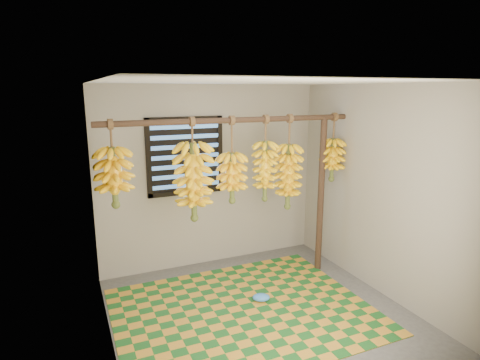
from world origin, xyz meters
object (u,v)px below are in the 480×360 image
plastic_bag (261,297)px  banana_bunch_a (114,177)px  banana_bunch_e (288,177)px  banana_bunch_f (332,160)px  banana_bunch_d (265,171)px  support_post (321,196)px  banana_bunch_c (232,178)px  banana_bunch_b (193,182)px  woven_mat (243,311)px

plastic_bag → banana_bunch_a: bearing=162.1°
plastic_bag → banana_bunch_e: (0.59, 0.47, 1.25)m
banana_bunch_f → banana_bunch_d: bearing=-180.0°
support_post → banana_bunch_a: size_ratio=2.25×
banana_bunch_c → banana_bunch_d: same height
banana_bunch_a → banana_bunch_c: (1.29, 0.00, -0.12)m
banana_bunch_c → banana_bunch_b: bearing=180.0°
banana_bunch_a → banana_bunch_c: same height
plastic_bag → banana_bunch_f: (1.23, 0.47, 1.41)m
banana_bunch_d → banana_bunch_c: bearing=180.0°
woven_mat → banana_bunch_a: 1.96m
banana_bunch_a → banana_bunch_e: (2.03, 0.00, -0.17)m
woven_mat → banana_bunch_d: 1.59m
banana_bunch_d → banana_bunch_e: 0.33m
support_post → banana_bunch_e: bearing=180.0°
support_post → banana_bunch_b: size_ratio=1.75×
woven_mat → banana_bunch_a: banana_bunch_a is taller
banana_bunch_b → banana_bunch_d: 0.88m
banana_bunch_a → banana_bunch_f: (2.67, 0.00, -0.01)m
support_post → woven_mat: bearing=-157.0°
banana_bunch_b → banana_bunch_c: (0.46, -0.00, 0.01)m
support_post → woven_mat: 1.77m
banana_bunch_b → banana_bunch_f: size_ratio=1.32×
banana_bunch_a → banana_bunch_e: bearing=0.0°
support_post → banana_bunch_b: bearing=180.0°
support_post → banana_bunch_e: banana_bunch_e is taller
banana_bunch_e → banana_bunch_f: size_ratio=1.34×
support_post → banana_bunch_b: 1.73m
banana_bunch_a → banana_bunch_f: bearing=0.0°
support_post → woven_mat: (-1.35, -0.57, -0.99)m
woven_mat → banana_bunch_c: size_ratio=2.69×
banana_bunch_c → banana_bunch_f: 1.39m
banana_bunch_c → banana_bunch_d: size_ratio=0.97×
plastic_bag → banana_bunch_f: size_ratio=0.23×
support_post → banana_bunch_e: size_ratio=1.74×
banana_bunch_a → support_post: bearing=0.0°
support_post → banana_bunch_f: bearing=0.0°
banana_bunch_d → banana_bunch_f: (0.96, 0.00, 0.07)m
woven_mat → banana_bunch_a: bearing=154.0°
banana_bunch_c → banana_bunch_e: same height
support_post → banana_bunch_d: bearing=-180.0°
woven_mat → banana_bunch_c: (0.11, 0.57, 1.34)m
banana_bunch_a → banana_bunch_d: (1.71, 0.00, -0.08)m
banana_bunch_c → banana_bunch_d: (0.42, 0.00, 0.04)m
plastic_bag → banana_bunch_e: size_ratio=0.17×
banana_bunch_d → banana_bunch_e: bearing=0.0°
support_post → banana_bunch_c: 1.28m
support_post → banana_bunch_c: size_ratio=2.02×
banana_bunch_b → banana_bunch_e: bearing=0.0°
plastic_bag → banana_bunch_d: bearing=60.0°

